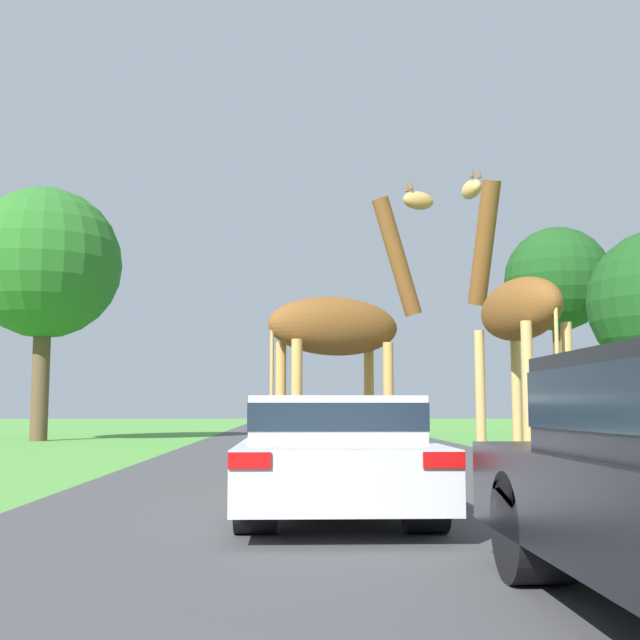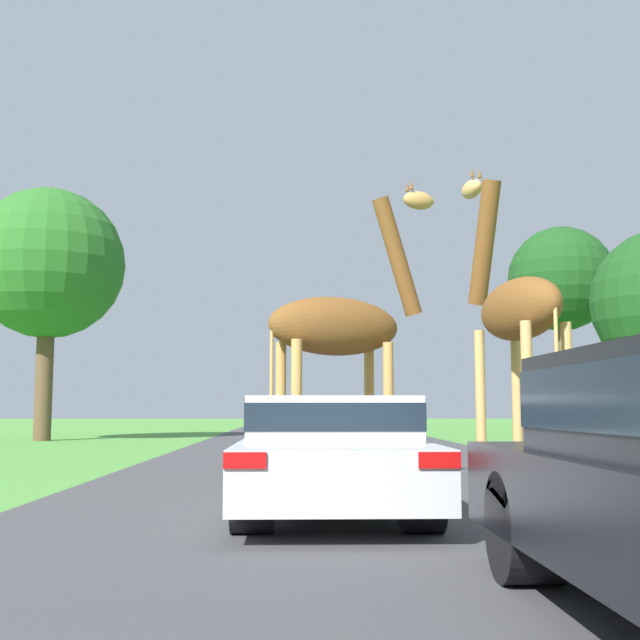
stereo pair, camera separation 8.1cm
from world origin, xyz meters
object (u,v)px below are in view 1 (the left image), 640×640
(giraffe_near_road, at_px, (341,329))
(tree_centre_back, at_px, (45,264))
(car_queue_left, at_px, (334,451))
(giraffe_companion, at_px, (515,312))
(tree_left_edge, at_px, (557,281))
(car_queue_right, at_px, (336,421))

(giraffe_near_road, distance_m, tree_centre_back, 18.17)
(giraffe_near_road, bearing_deg, car_queue_left, -26.63)
(giraffe_companion, height_order, tree_left_edge, tree_left_edge)
(tree_left_edge, distance_m, tree_centre_back, 19.75)
(tree_left_edge, bearing_deg, giraffe_near_road, -117.11)
(giraffe_near_road, height_order, tree_left_edge, tree_left_edge)
(giraffe_near_road, bearing_deg, tree_left_edge, 131.12)
(car_queue_right, height_order, tree_centre_back, tree_centre_back)
(tree_centre_back, bearing_deg, giraffe_near_road, -58.66)
(giraffe_companion, relative_size, tree_centre_back, 0.57)
(tree_centre_back, bearing_deg, car_queue_left, -64.63)
(giraffe_near_road, height_order, giraffe_companion, giraffe_companion)
(car_queue_left, distance_m, tree_centre_back, 21.55)
(giraffe_companion, bearing_deg, tree_centre_back, 112.85)
(giraffe_companion, bearing_deg, giraffe_near_road, 147.13)
(car_queue_left, bearing_deg, giraffe_companion, 45.20)
(tree_centre_back, bearing_deg, giraffe_companion, -53.92)
(car_queue_right, distance_m, tree_centre_back, 11.34)
(giraffe_companion, relative_size, car_queue_right, 1.15)
(car_queue_right, distance_m, tree_left_edge, 12.20)
(car_queue_right, bearing_deg, car_queue_left, -93.23)
(giraffe_near_road, height_order, tree_centre_back, tree_centre_back)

